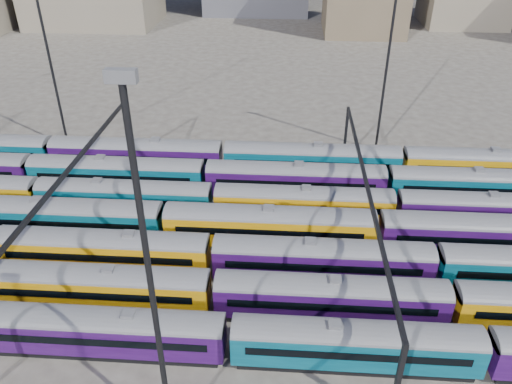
# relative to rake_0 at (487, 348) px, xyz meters

# --- Properties ---
(ground) EXTENTS (500.00, 500.00, 0.00)m
(ground) POSITION_rel_rake_0_xyz_m (-17.80, 15.00, -2.53)
(ground) COLOR #423D37
(ground) RESTS_ON ground
(rake_0) EXTENTS (117.49, 2.87, 4.82)m
(rake_0) POSITION_rel_rake_0_xyz_m (0.00, 0.00, 0.00)
(rake_0) COLOR black
(rake_0) RESTS_ON ground
(rake_1) EXTENTS (101.27, 2.97, 4.99)m
(rake_1) POSITION_rel_rake_0_xyz_m (-31.86, 5.00, 0.09)
(rake_1) COLOR black
(rake_1) RESTS_ON ground
(rake_2) EXTENTS (146.71, 3.06, 5.16)m
(rake_2) POSITION_rel_rake_0_xyz_m (-33.01, 10.00, 0.18)
(rake_2) COLOR black
(rake_2) RESTS_ON ground
(rake_3) EXTENTS (110.08, 3.22, 5.44)m
(rake_3) POSITION_rel_rake_0_xyz_m (-17.16, 15.00, 0.33)
(rake_3) COLOR black
(rake_3) RESTS_ON ground
(rake_4) EXTENTS (101.08, 2.96, 4.98)m
(rake_4) POSITION_rel_rake_0_xyz_m (-13.58, 20.00, 0.09)
(rake_4) COLOR black
(rake_4) RESTS_ON ground
(rake_5) EXTENTS (130.34, 3.18, 5.36)m
(rake_5) POSITION_rel_rake_0_xyz_m (-25.43, 25.00, 0.28)
(rake_5) COLOR black
(rake_5) RESTS_ON ground
(rake_6) EXTENTS (113.55, 3.32, 5.61)m
(rake_6) POSITION_rel_rake_0_xyz_m (-12.45, 30.00, 0.42)
(rake_6) COLOR black
(rake_6) RESTS_ON ground
(gantry_1) EXTENTS (0.35, 40.35, 8.03)m
(gantry_1) POSITION_rel_rake_0_xyz_m (-37.80, 15.00, 4.26)
(gantry_1) COLOR black
(gantry_1) RESTS_ON ground
(gantry_2) EXTENTS (0.35, 40.35, 8.03)m
(gantry_2) POSITION_rel_rake_0_xyz_m (-7.80, 15.00, 4.26)
(gantry_2) COLOR black
(gantry_2) RESTS_ON ground
(mast_1) EXTENTS (1.40, 0.50, 25.60)m
(mast_1) POSITION_rel_rake_0_xyz_m (-47.80, 37.00, 11.44)
(mast_1) COLOR black
(mast_1) RESTS_ON ground
(mast_2) EXTENTS (1.40, 0.50, 25.60)m
(mast_2) POSITION_rel_rake_0_xyz_m (-22.80, -7.00, 11.44)
(mast_2) COLOR black
(mast_2) RESTS_ON ground
(mast_3) EXTENTS (1.40, 0.50, 25.60)m
(mast_3) POSITION_rel_rake_0_xyz_m (-2.80, 39.00, 11.44)
(mast_3) COLOR black
(mast_3) RESTS_ON ground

